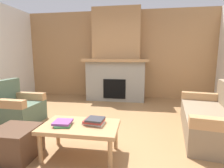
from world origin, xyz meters
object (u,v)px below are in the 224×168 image
at_px(coffee_table, 80,129).
at_px(fireplace, 116,61).
at_px(ottoman, 16,143).
at_px(armchair, 17,108).
at_px(couch, 214,118).

bearing_deg(coffee_table, fireplace, 89.17).
relative_size(coffee_table, ottoman, 1.92).
relative_size(fireplace, armchair, 3.18).
bearing_deg(coffee_table, armchair, 150.34).
relative_size(fireplace, couch, 1.41).
xyz_separation_m(couch, armchair, (-3.66, -0.03, 0.01)).
height_order(armchair, coffee_table, armchair).
relative_size(armchair, ottoman, 1.63).
xyz_separation_m(armchair, coffee_table, (1.64, -0.94, 0.08)).
distance_m(fireplace, coffee_table, 3.30).
bearing_deg(armchair, coffee_table, -29.66).
bearing_deg(armchair, ottoman, -53.63).
relative_size(couch, coffee_table, 1.91).
relative_size(couch, armchair, 2.25).
height_order(fireplace, coffee_table, fireplace).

